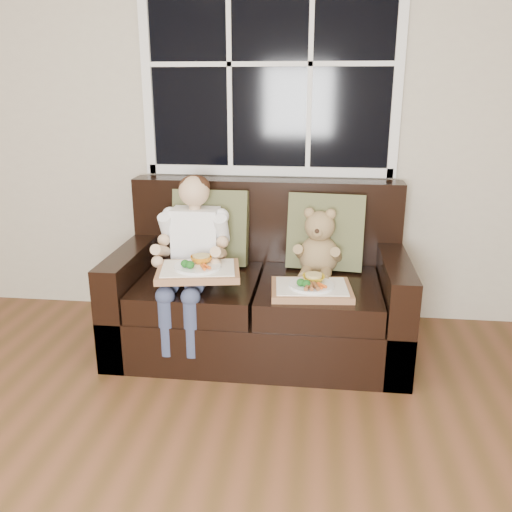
# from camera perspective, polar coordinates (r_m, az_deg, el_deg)

# --- Properties ---
(window_back) EXTENTS (1.62, 0.04, 1.37)m
(window_back) POSITION_cam_1_polar(r_m,az_deg,el_deg) (3.53, 1.45, 19.55)
(window_back) COLOR black
(window_back) RESTS_ON room_walls
(loveseat) EXTENTS (1.70, 0.92, 0.96)m
(loveseat) POSITION_cam_1_polar(r_m,az_deg,el_deg) (3.30, 0.51, -4.10)
(loveseat) COLOR black
(loveseat) RESTS_ON ground
(pillow_left) EXTENTS (0.47, 0.21, 0.48)m
(pillow_left) POSITION_cam_1_polar(r_m,az_deg,el_deg) (3.38, -4.78, 3.01)
(pillow_left) COLOR brown
(pillow_left) RESTS_ON loveseat
(pillow_right) EXTENTS (0.47, 0.25, 0.47)m
(pillow_right) POSITION_cam_1_polar(r_m,az_deg,el_deg) (3.31, 7.35, 2.56)
(pillow_right) COLOR brown
(pillow_right) RESTS_ON loveseat
(child) EXTENTS (0.40, 0.60, 0.90)m
(child) POSITION_cam_1_polar(r_m,az_deg,el_deg) (3.14, -6.74, 1.23)
(child) COLOR white
(child) RESTS_ON loveseat
(teddy_bear) EXTENTS (0.26, 0.32, 0.42)m
(teddy_bear) POSITION_cam_1_polar(r_m,az_deg,el_deg) (3.21, 6.64, 0.92)
(teddy_bear) COLOR #9B7952
(teddy_bear) RESTS_ON loveseat
(tray_left) EXTENTS (0.50, 0.41, 0.10)m
(tray_left) POSITION_cam_1_polar(r_m,az_deg,el_deg) (2.95, -6.10, -1.41)
(tray_left) COLOR #996545
(tray_left) RESTS_ON child
(tray_right) EXTENTS (0.46, 0.37, 0.10)m
(tray_right) POSITION_cam_1_polar(r_m,az_deg,el_deg) (2.95, 5.84, -3.36)
(tray_right) COLOR #996545
(tray_right) RESTS_ON loveseat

